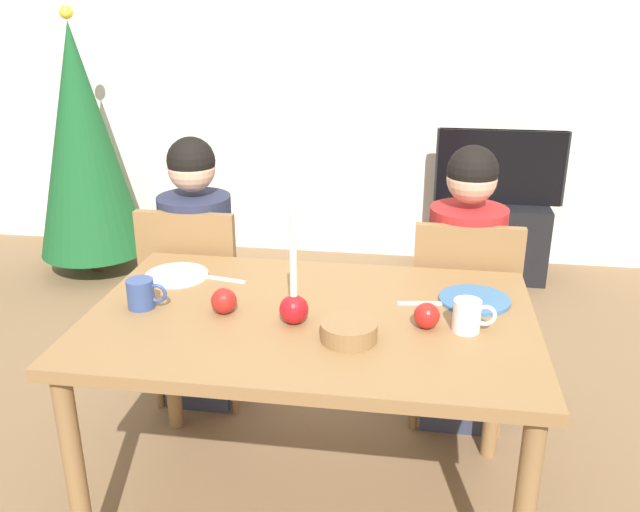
# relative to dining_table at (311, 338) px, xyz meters

# --- Properties ---
(ground_plane) EXTENTS (7.68, 7.68, 0.00)m
(ground_plane) POSITION_rel_dining_table_xyz_m (0.00, 0.00, -0.67)
(ground_plane) COLOR brown
(back_wall) EXTENTS (6.40, 0.10, 2.60)m
(back_wall) POSITION_rel_dining_table_xyz_m (0.00, 2.60, 0.63)
(back_wall) COLOR silver
(back_wall) RESTS_ON ground
(dining_table) EXTENTS (1.40, 0.90, 0.75)m
(dining_table) POSITION_rel_dining_table_xyz_m (0.00, 0.00, 0.00)
(dining_table) COLOR olive
(dining_table) RESTS_ON ground
(chair_left) EXTENTS (0.40, 0.40, 0.90)m
(chair_left) POSITION_rel_dining_table_xyz_m (-0.59, 0.61, -0.15)
(chair_left) COLOR olive
(chair_left) RESTS_ON ground
(chair_right) EXTENTS (0.40, 0.40, 0.90)m
(chair_right) POSITION_rel_dining_table_xyz_m (0.51, 0.61, -0.15)
(chair_right) COLOR olive
(chair_right) RESTS_ON ground
(person_left_child) EXTENTS (0.30, 0.30, 1.17)m
(person_left_child) POSITION_rel_dining_table_xyz_m (-0.59, 0.64, -0.10)
(person_left_child) COLOR #33384C
(person_left_child) RESTS_ON ground
(person_right_child) EXTENTS (0.30, 0.30, 1.17)m
(person_right_child) POSITION_rel_dining_table_xyz_m (0.51, 0.64, -0.10)
(person_right_child) COLOR #33384C
(person_right_child) RESTS_ON ground
(tv_stand) EXTENTS (0.64, 0.40, 0.48)m
(tv_stand) POSITION_rel_dining_table_xyz_m (0.80, 2.30, -0.43)
(tv_stand) COLOR black
(tv_stand) RESTS_ON ground
(tv) EXTENTS (0.79, 0.05, 0.46)m
(tv) POSITION_rel_dining_table_xyz_m (0.80, 2.30, 0.04)
(tv) COLOR black
(tv) RESTS_ON tv_stand
(christmas_tree) EXTENTS (0.67, 0.67, 1.65)m
(christmas_tree) POSITION_rel_dining_table_xyz_m (-1.76, 1.98, 0.19)
(christmas_tree) COLOR brown
(christmas_tree) RESTS_ON ground
(candle_centerpiece) EXTENTS (0.09, 0.09, 0.36)m
(candle_centerpiece) POSITION_rel_dining_table_xyz_m (-0.04, -0.07, 0.15)
(candle_centerpiece) COLOR red
(candle_centerpiece) RESTS_ON dining_table
(plate_left) EXTENTS (0.22, 0.22, 0.01)m
(plate_left) POSITION_rel_dining_table_xyz_m (-0.52, 0.23, 0.09)
(plate_left) COLOR white
(plate_left) RESTS_ON dining_table
(plate_right) EXTENTS (0.23, 0.23, 0.01)m
(plate_right) POSITION_rel_dining_table_xyz_m (0.52, 0.17, 0.09)
(plate_right) COLOR teal
(plate_right) RESTS_ON dining_table
(mug_left) EXTENTS (0.13, 0.09, 0.10)m
(mug_left) POSITION_rel_dining_table_xyz_m (-0.54, -0.03, 0.13)
(mug_left) COLOR #33477F
(mug_left) RESTS_ON dining_table
(mug_right) EXTENTS (0.13, 0.08, 0.10)m
(mug_right) POSITION_rel_dining_table_xyz_m (0.48, -0.04, 0.13)
(mug_right) COLOR white
(mug_right) RESTS_ON dining_table
(fork_left) EXTENTS (0.18, 0.05, 0.01)m
(fork_left) POSITION_rel_dining_table_xyz_m (-0.35, 0.22, 0.09)
(fork_left) COLOR silver
(fork_left) RESTS_ON dining_table
(fork_right) EXTENTS (0.18, 0.04, 0.01)m
(fork_right) POSITION_rel_dining_table_xyz_m (0.36, 0.13, 0.09)
(fork_right) COLOR silver
(fork_right) RESTS_ON dining_table
(bowl_walnuts) EXTENTS (0.17, 0.17, 0.05)m
(bowl_walnuts) POSITION_rel_dining_table_xyz_m (0.14, -0.15, 0.11)
(bowl_walnuts) COLOR olive
(bowl_walnuts) RESTS_ON dining_table
(apple_near_candle) EXTENTS (0.08, 0.08, 0.08)m
(apple_near_candle) POSITION_rel_dining_table_xyz_m (0.36, -0.04, 0.12)
(apple_near_candle) COLOR red
(apple_near_candle) RESTS_ON dining_table
(apple_by_left_plate) EXTENTS (0.08, 0.08, 0.08)m
(apple_by_left_plate) POSITION_rel_dining_table_xyz_m (-0.27, -0.03, 0.12)
(apple_by_left_plate) COLOR #AE1E19
(apple_by_left_plate) RESTS_ON dining_table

